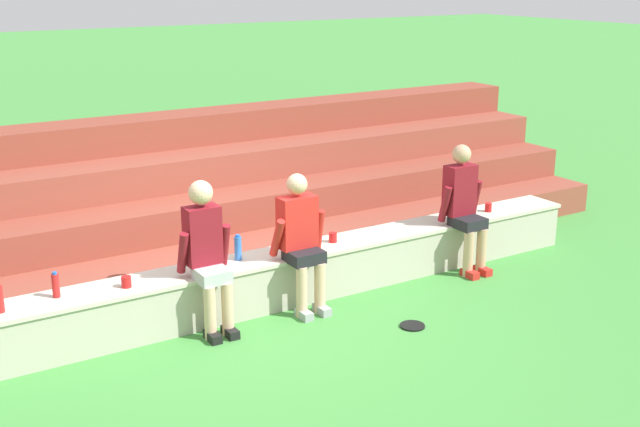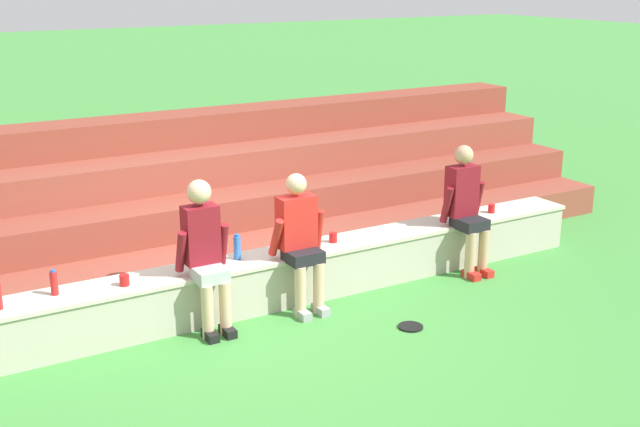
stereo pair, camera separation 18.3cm
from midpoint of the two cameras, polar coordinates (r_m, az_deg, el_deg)
The scene contains 12 objects.
ground_plane at distance 7.96m, azimuth -4.12°, elevation -7.36°, with size 80.00×80.00×0.00m, color #428E3D.
stone_seating_wall at distance 8.05m, azimuth -4.90°, elevation -4.97°, with size 8.38×0.50×0.52m.
brick_bleachers at distance 9.80m, azimuth -10.32°, elevation 0.66°, with size 11.29×2.47×1.53m.
person_far_left at distance 7.52m, azimuth -7.39°, elevation -2.62°, with size 0.50×0.56×1.43m.
person_left_of_center at distance 7.91m, azimuth -0.74°, elevation -1.75°, with size 0.56×0.51×1.37m.
person_center at distance 9.08m, azimuth 10.82°, elevation 0.55°, with size 0.52×0.55×1.42m.
water_bottle_mid_right at distance 7.97m, azimuth -5.19°, elevation -2.39°, with size 0.07×0.07×0.26m.
water_bottle_center_gap at distance 7.43m, azimuth -17.54°, elevation -4.69°, with size 0.06×0.06×0.23m.
plastic_cup_left_end at distance 7.50m, azimuth -12.92°, elevation -4.59°, with size 0.09×0.09×0.10m, color red.
plastic_cup_right_end at distance 8.45m, azimuth 1.55°, elevation -1.70°, with size 0.09×0.09×0.10m, color red.
plastic_cup_middle at distance 9.69m, azimuth 12.50°, elevation 0.35°, with size 0.08×0.08×0.10m, color red.
frisbee at distance 7.80m, azimuth 7.07°, elevation -7.92°, with size 0.24×0.24×0.02m, color black.
Camera 2 is at (-3.11, -6.57, 3.26)m, focal length 45.48 mm.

